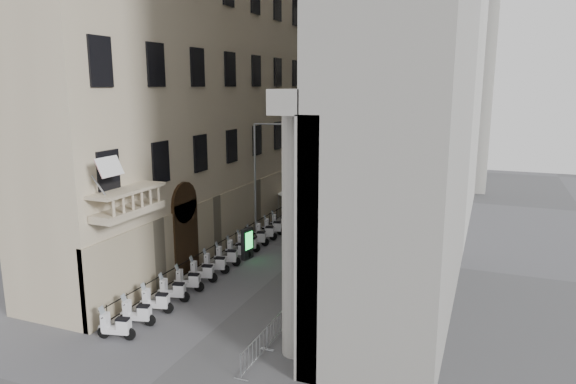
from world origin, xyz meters
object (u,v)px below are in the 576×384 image
pedestrian_a (322,214)px  pedestrian_b (342,219)px  info_kiosk (247,243)px  security_tent (299,187)px  scooter_0 (117,339)px  street_lamp (260,171)px

pedestrian_a → pedestrian_b: 2.09m
info_kiosk → pedestrian_b: info_kiosk is taller
info_kiosk → pedestrian_a: 10.07m
security_tent → info_kiosk: size_ratio=1.89×
scooter_0 → pedestrian_b: pedestrian_b is taller
street_lamp → scooter_0: bearing=-97.7°
info_kiosk → pedestrian_a: size_ratio=1.18×
info_kiosk → security_tent: bearing=104.2°
security_tent → info_kiosk: (0.69, -11.41, -1.58)m
scooter_0 → info_kiosk: 11.87m
security_tent → pedestrian_a: 3.46m
street_lamp → info_kiosk: size_ratio=4.16×
street_lamp → pedestrian_a: street_lamp is taller
pedestrian_b → pedestrian_a: bearing=-6.1°
scooter_0 → info_kiosk: bearing=-16.4°
security_tent → pedestrian_a: bearing=-30.5°
scooter_0 → pedestrian_a: 21.86m
pedestrian_b → info_kiosk: bearing=86.2°
security_tent → pedestrian_a: (2.57, -1.52, -1.74)m
info_kiosk → pedestrian_b: (3.77, 9.01, -0.18)m
security_tent → street_lamp: street_lamp is taller
scooter_0 → pedestrian_a: bearing=-20.0°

